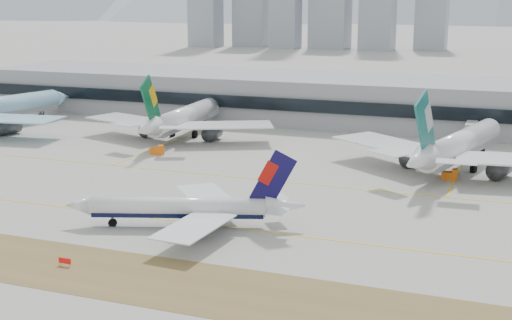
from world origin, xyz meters
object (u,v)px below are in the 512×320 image
at_px(widebody_cathay, 458,147).
at_px(terminal, 366,100).
at_px(widebody_eva, 182,119).
at_px(taxiing_airliner, 187,208).

distance_m(widebody_cathay, terminal, 69.85).
bearing_deg(widebody_eva, terminal, -48.42).
bearing_deg(taxiing_airliner, widebody_cathay, -142.72).
relative_size(widebody_cathay, terminal, 0.22).
bearing_deg(widebody_eva, widebody_cathay, -103.45).
xyz_separation_m(taxiing_airliner, widebody_cathay, (41.81, 62.32, 2.43)).
relative_size(widebody_eva, widebody_cathay, 0.97).
distance_m(taxiing_airliner, widebody_eva, 85.98).
bearing_deg(widebody_cathay, taxiing_airliner, 159.74).
height_order(widebody_eva, terminal, widebody_eva).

